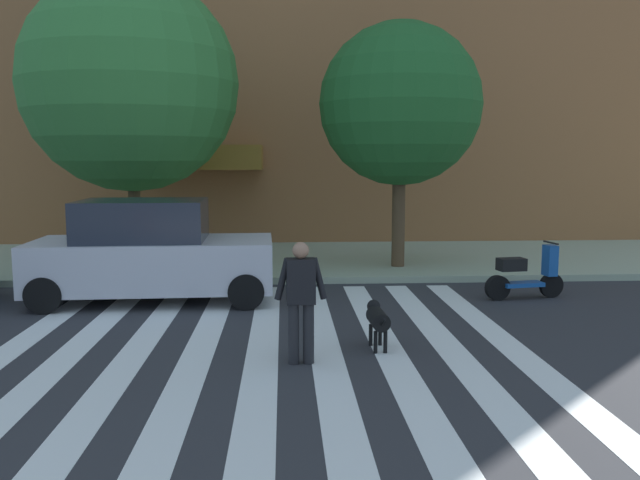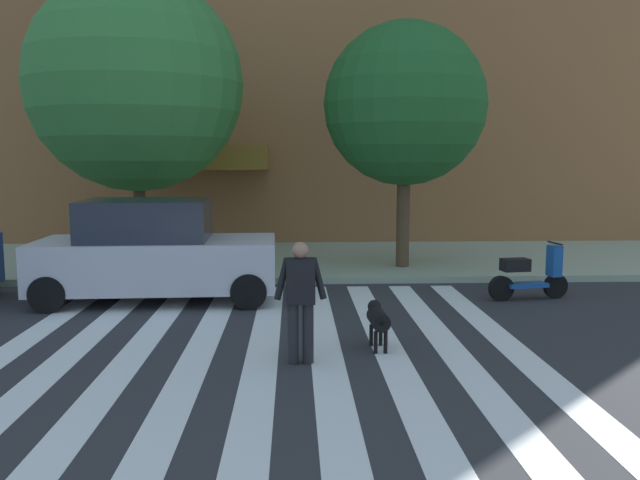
{
  "view_description": "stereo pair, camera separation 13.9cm",
  "coord_description": "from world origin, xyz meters",
  "px_view_note": "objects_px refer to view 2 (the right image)",
  "views": [
    {
      "loc": [
        1.79,
        0.13,
        2.73
      ],
      "look_at": [
        2.29,
        8.98,
        1.62
      ],
      "focal_mm": 36.73,
      "sensor_mm": 36.0,
      "label": 1
    },
    {
      "loc": [
        1.93,
        0.13,
        2.73
      ],
      "look_at": [
        2.29,
        8.98,
        1.62
      ],
      "focal_mm": 36.73,
      "sensor_mm": 36.0,
      "label": 2
    }
  ],
  "objects_px": {
    "parked_car_behind_first": "(155,253)",
    "pedestrian_dog_walker": "(300,295)",
    "street_tree_nearest": "(136,84)",
    "street_tree_middle": "(405,105)",
    "parked_scooter": "(529,275)",
    "dog_on_leash": "(378,319)"
  },
  "relations": [
    {
      "from": "parked_car_behind_first",
      "to": "pedestrian_dog_walker",
      "type": "bearing_deg",
      "value": -55.69
    },
    {
      "from": "street_tree_nearest",
      "to": "street_tree_middle",
      "type": "height_order",
      "value": "street_tree_nearest"
    },
    {
      "from": "parked_car_behind_first",
      "to": "parked_scooter",
      "type": "distance_m",
      "value": 7.25
    },
    {
      "from": "pedestrian_dog_walker",
      "to": "street_tree_nearest",
      "type": "bearing_deg",
      "value": 117.31
    },
    {
      "from": "street_tree_nearest",
      "to": "street_tree_middle",
      "type": "xyz_separation_m",
      "value": [
        6.28,
        -0.38,
        -0.48
      ]
    },
    {
      "from": "street_tree_middle",
      "to": "parked_scooter",
      "type": "bearing_deg",
      "value": -57.77
    },
    {
      "from": "parked_car_behind_first",
      "to": "street_tree_nearest",
      "type": "distance_m",
      "value": 4.89
    },
    {
      "from": "parked_car_behind_first",
      "to": "parked_scooter",
      "type": "bearing_deg",
      "value": -1.89
    },
    {
      "from": "parked_scooter",
      "to": "parked_car_behind_first",
      "type": "bearing_deg",
      "value": 178.11
    },
    {
      "from": "parked_scooter",
      "to": "dog_on_leash",
      "type": "distance_m",
      "value": 4.62
    },
    {
      "from": "parked_car_behind_first",
      "to": "street_tree_middle",
      "type": "relative_size",
      "value": 0.8
    },
    {
      "from": "street_tree_nearest",
      "to": "dog_on_leash",
      "type": "height_order",
      "value": "street_tree_nearest"
    },
    {
      "from": "street_tree_nearest",
      "to": "dog_on_leash",
      "type": "bearing_deg",
      "value": -53.75
    },
    {
      "from": "street_tree_middle",
      "to": "pedestrian_dog_walker",
      "type": "bearing_deg",
      "value": -110.01
    },
    {
      "from": "parked_car_behind_first",
      "to": "pedestrian_dog_walker",
      "type": "xyz_separation_m",
      "value": [
        2.76,
        -4.04,
        0.0
      ]
    },
    {
      "from": "street_tree_nearest",
      "to": "pedestrian_dog_walker",
      "type": "xyz_separation_m",
      "value": [
        3.76,
        -7.29,
        -3.52
      ]
    },
    {
      "from": "parked_car_behind_first",
      "to": "street_tree_nearest",
      "type": "height_order",
      "value": "street_tree_nearest"
    },
    {
      "from": "street_tree_nearest",
      "to": "pedestrian_dog_walker",
      "type": "relative_size",
      "value": 4.16
    },
    {
      "from": "parked_car_behind_first",
      "to": "dog_on_leash",
      "type": "relative_size",
      "value": 4.8
    },
    {
      "from": "pedestrian_dog_walker",
      "to": "dog_on_leash",
      "type": "distance_m",
      "value": 1.37
    },
    {
      "from": "parked_scooter",
      "to": "street_tree_nearest",
      "type": "xyz_separation_m",
      "value": [
        -8.24,
        3.49,
        3.97
      ]
    },
    {
      "from": "parked_scooter",
      "to": "street_tree_middle",
      "type": "distance_m",
      "value": 5.06
    }
  ]
}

